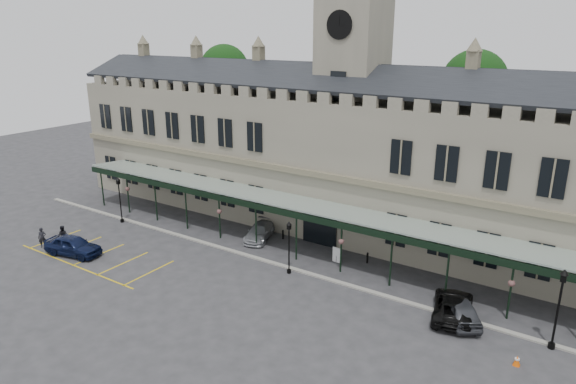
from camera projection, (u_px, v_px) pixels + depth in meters
The scene contains 21 objects.
ground at pixel (240, 296), 35.53m from camera, with size 140.00×140.00×0.00m, color #2E2E31.
station_building at pixel (349, 159), 46.20m from camera, with size 60.00×10.36×17.30m.
clock_tower at pixel (352, 84), 44.26m from camera, with size 5.60×5.60×24.80m.
canopy at pixel (298, 230), 40.73m from camera, with size 50.00×4.10×4.30m.
kerb at pixel (284, 266), 39.88m from camera, with size 60.00×0.40×0.12m, color gray.
parking_markings at pixel (94, 257), 41.71m from camera, with size 16.00×6.00×0.01m, color gold, non-canonical shape.
tree_behind_left at pixel (225, 71), 63.10m from camera, with size 6.00×6.00×16.00m.
tree_behind_mid at pixel (474, 84), 47.29m from camera, with size 6.00×6.00×16.00m.
lamp_post_left at pixel (120, 196), 48.41m from camera, with size 0.42×0.42×4.48m.
lamp_post_mid at pixel (289, 243), 38.18m from camera, with size 0.40×0.40×4.19m.
lamp_post_right at pixel (559, 302), 28.83m from camera, with size 0.48×0.48×5.05m.
traffic_cone at pixel (517, 361), 28.13m from camera, with size 0.39×0.39×0.62m.
sign_board at pixel (337, 255), 40.57m from camera, with size 0.73×0.11×1.24m.
bollard_left at pixel (283, 235), 45.13m from camera, with size 0.15×0.15×0.83m, color black.
bollard_right at pixel (367, 258), 40.46m from camera, with size 0.15×0.15×0.87m, color black.
car_left_a at pixel (73, 245), 41.82m from camera, with size 1.95×4.84×1.65m, color black.
car_taxi at pixel (260, 232), 45.11m from camera, with size 1.85×4.54×1.32m, color #9FA1A6.
car_van at pixel (453, 306), 32.85m from camera, with size 2.40×5.20×1.44m, color black.
car_right_a at pixel (460, 309), 32.40m from camera, with size 1.81×4.49×1.53m, color #383A3F.
person_a at pixel (42, 238), 43.29m from camera, with size 0.64×0.42×1.74m, color black.
person_b at pixel (63, 235), 43.85m from camera, with size 0.84×0.65×1.72m, color black.
Camera 1 is at (20.28, -24.56, 17.64)m, focal length 32.00 mm.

